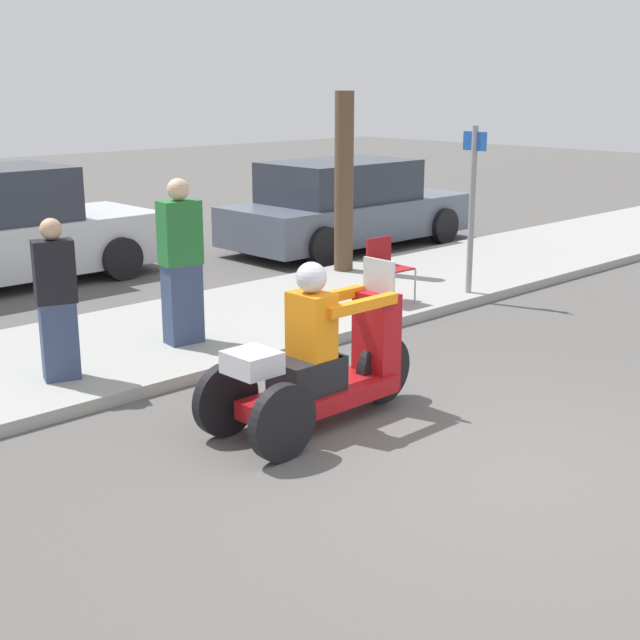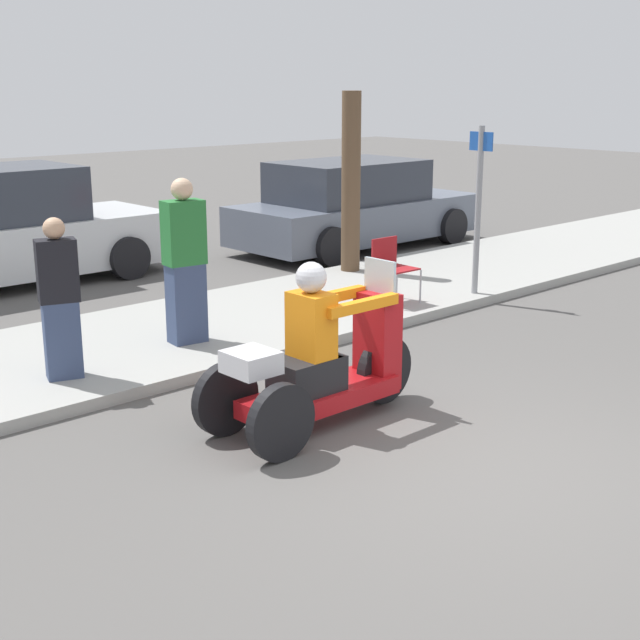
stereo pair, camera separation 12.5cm
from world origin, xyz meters
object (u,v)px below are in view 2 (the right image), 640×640
Objects in this scene: motorcycle_trike at (320,367)px; tree_trunk at (351,183)px; spectator_with_child at (60,302)px; street_sign at (478,204)px; spectator_far_back at (185,265)px; folding_chair_curbside at (391,263)px; parked_car_lot_far at (354,207)px.

motorcycle_trike is 0.83× the size of tree_trunk.
street_sign is (5.70, -0.48, 0.45)m from spectator_with_child.
spectator_far_back is (0.36, 2.52, 0.46)m from motorcycle_trike.
tree_trunk is at bearing 94.65° from street_sign.
street_sign reaches higher than spectator_with_child.
parked_car_lot_far reaches higher than folding_chair_curbside.
tree_trunk is (5.53, 1.71, 0.56)m from spectator_with_child.
spectator_far_back is 0.68× the size of tree_trunk.
motorcycle_trike is at bearing -157.81° from street_sign.
tree_trunk is (4.33, 4.03, 0.91)m from motorcycle_trike.
spectator_far_back is 4.27m from tree_trunk.
spectator_with_child is 4.52m from folding_chair_curbside.
spectator_with_child is at bearing -172.51° from spectator_far_back.
street_sign reaches higher than motorcycle_trike.
spectator_with_child reaches higher than motorcycle_trike.
tree_trunk reaches higher than street_sign.
folding_chair_curbside is 4.54m from parked_car_lot_far.
folding_chair_curbside is at bearing -119.97° from tree_trunk.
spectator_far_back is 6.67m from parked_car_lot_far.
parked_car_lot_far reaches higher than motorcycle_trike.
folding_chair_curbside is 0.31× the size of tree_trunk.
folding_chair_curbside is 2.19m from tree_trunk.
tree_trunk is 1.19× the size of street_sign.
parked_car_lot_far is 1.78× the size of tree_trunk.
tree_trunk is at bearing 17.24° from spectator_with_child.
tree_trunk is at bearing 42.95° from motorcycle_trike.
spectator_far_back is at bearing 175.07° from folding_chair_curbside.
spectator_far_back is at bearing -150.54° from parked_car_lot_far.
parked_car_lot_far is (5.80, 3.28, -0.25)m from spectator_far_back.
street_sign is at bearing -112.68° from parked_car_lot_far.
motorcycle_trike is 2.63m from spectator_with_child.
motorcycle_trike is at bearing -62.74° from spectator_with_child.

